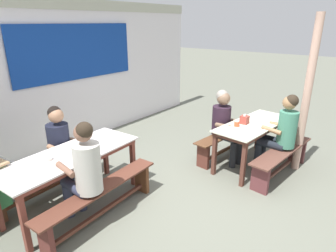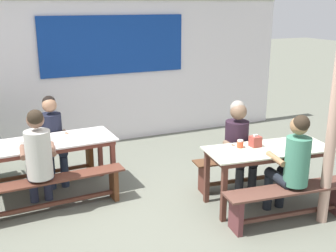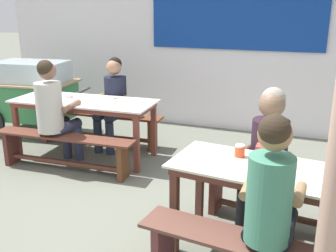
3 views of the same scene
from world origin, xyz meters
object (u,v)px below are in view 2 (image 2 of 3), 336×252
Objects in this scene: person_near_front at (292,162)px; bench_far_front at (55,189)px; person_left_back_turned at (39,155)px; soup_bowl at (21,142)px; bench_near_front at (289,200)px; tissue_box at (255,141)px; bench_far_back at (40,161)px; dining_table_far at (44,147)px; bench_near_back at (247,168)px; wooden_support_post at (333,122)px; dining_table_near at (268,154)px; condiment_jar at (240,144)px; person_right_near_table at (239,141)px.

bench_far_front is at bearing 152.60° from person_near_front.
soup_bowl is (-0.15, 0.50, 0.03)m from person_left_back_turned.
bench_far_front is 2.80m from bench_near_front.
tissue_box is 1.26× the size of soup_bowl.
dining_table_far is at bearing -87.17° from bench_far_back.
person_left_back_turned is (-0.12, -0.45, 0.06)m from dining_table_far.
soup_bowl is (-2.85, 0.92, 0.49)m from bench_near_back.
wooden_support_post is at bearing -33.54° from soup_bowl.
person_left_back_turned is at bearing 155.06° from bench_far_front.
bench_near_front is 1.22× the size of person_left_back_turned.
dining_table_far is 1.13× the size of dining_table_near.
condiment_jar is (-0.37, -0.35, 0.51)m from bench_near_back.
wooden_support_post reaches higher than person_left_back_turned.
tissue_box is at bearing -12.09° from condiment_jar.
person_right_near_table is at bearing 113.27° from wooden_support_post.
person_near_front is at bearing -62.13° from condiment_jar.
bench_near_front is 16.55× the size of condiment_jar.
soup_bowl is at bearing 146.46° from wooden_support_post.
person_right_near_table reaches higher than bench_near_front.
person_left_back_turned is at bearing -104.95° from dining_table_far.
wooden_support_post reaches higher than tissue_box.
dining_table_near is at bearing -27.76° from condiment_jar.
dining_table_near is 2.67m from bench_far_front.
wooden_support_post is at bearing -27.99° from bench_far_front.
person_near_front is (0.14, -0.90, 0.01)m from person_right_near_table.
dining_table_near is 1.24× the size of person_left_back_turned.
person_near_front is at bearing -35.64° from dining_table_far.
bench_near_back is at bearing 14.95° from person_right_near_table.
wooden_support_post is (0.34, -0.65, 0.55)m from dining_table_near.
bench_far_back is 0.70× the size of wooden_support_post.
person_left_back_turned reaches higher than dining_table_far.
bench_far_front is at bearing 162.74° from tissue_box.
tissue_box is (-0.12, 0.12, 0.15)m from dining_table_near.
bench_near_front is 3.39m from soup_bowl.
bench_far_back is 0.70m from soup_bowl.
condiment_jar is 0.79× the size of soup_bowl.
person_left_back_turned reaches higher than person_near_front.
bench_far_front is 2.35m from condiment_jar.
bench_far_front is 2.43m from person_right_near_table.
dining_table_far is 1.05× the size of bench_far_front.
person_left_back_turned is at bearing 161.82° from condiment_jar.
wooden_support_post is at bearing -76.13° from bench_near_back.
bench_far_front is 18.12× the size of condiment_jar.
soup_bowl is (-2.66, 0.97, 0.05)m from person_right_near_table.
tissue_box is at bearing 95.41° from bench_near_front.
condiment_jar is (2.21, -1.21, 0.12)m from dining_table_far.
person_right_near_table reaches higher than tissue_box.
person_near_front reaches higher than soup_bowl.
dining_table_far is at bearing 144.36° from person_near_front.
bench_near_front is at bearing -128.73° from person_near_front.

